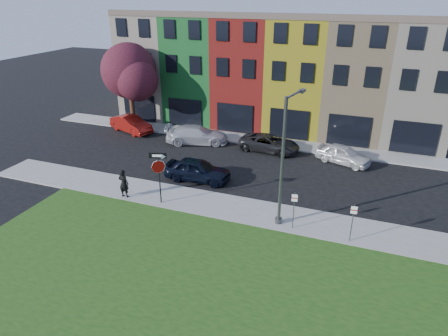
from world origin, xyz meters
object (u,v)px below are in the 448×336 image
at_px(man, 124,183).
at_px(sedan_near, 198,170).
at_px(stop_sign, 159,168).
at_px(street_lamp, 284,162).

distance_m(man, sedan_near, 5.22).
distance_m(stop_sign, man, 2.90).
bearing_deg(sedan_near, stop_sign, 167.16).
bearing_deg(sedan_near, street_lamp, -119.36).
xyz_separation_m(man, sedan_near, (3.26, 4.07, -0.27)).
distance_m(sedan_near, street_lamp, 8.09).
relative_size(stop_sign, man, 1.78).
height_order(stop_sign, street_lamp, street_lamp).
xyz_separation_m(man, street_lamp, (9.95, 0.63, 2.74)).
height_order(man, street_lamp, street_lamp).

